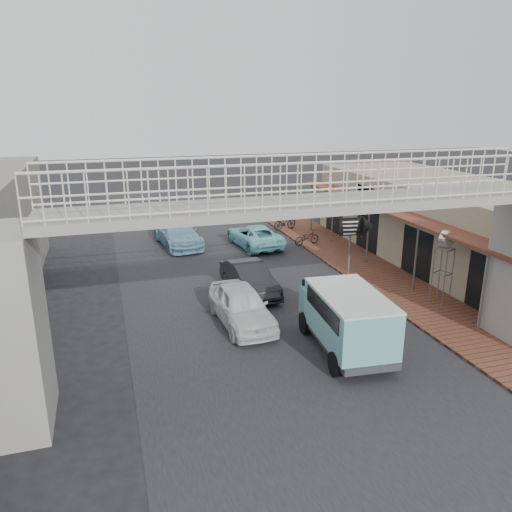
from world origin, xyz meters
TOP-DOWN VIEW (x-y plane):
  - ground at (0.00, 0.00)m, footprint 120.00×120.00m
  - road_strip at (0.00, 0.00)m, footprint 10.00×60.00m
  - sidewalk at (6.50, 3.00)m, footprint 3.00×40.00m
  - shophouse_row at (10.97, 4.00)m, footprint 7.20×18.00m
  - footbridge at (0.00, -4.00)m, footprint 16.40×2.40m
  - white_hatchback at (-0.92, 0.05)m, footprint 1.85×4.22m
  - dark_sedan at (0.22, 2.89)m, footprint 1.74×4.06m
  - angkot_curb at (2.50, 9.73)m, footprint 2.54×4.63m
  - angkot_far at (-1.56, 11.16)m, footprint 2.52×5.02m
  - angkot_van at (1.72, -2.96)m, footprint 2.25×4.37m
  - motorcycle_near at (5.30, 8.84)m, footprint 1.68×0.92m
  - motorcycle_far at (5.30, 12.36)m, footprint 1.78×1.02m
  - street_clock at (7.09, -0.54)m, footprint 0.76×0.73m
  - arrow_sign at (5.87, 3.50)m, footprint 1.65×1.07m

SIDE VIEW (x-z plane):
  - ground at x=0.00m, z-range 0.00..0.00m
  - road_strip at x=0.00m, z-range 0.00..0.01m
  - sidewalk at x=6.50m, z-range 0.00..0.10m
  - motorcycle_near at x=5.30m, z-range 0.10..0.94m
  - angkot_curb at x=2.50m, z-range 0.00..1.23m
  - motorcycle_far at x=5.30m, z-range 0.10..1.13m
  - dark_sedan at x=0.22m, z-range 0.00..1.30m
  - angkot_far at x=-1.56m, z-range 0.00..1.40m
  - white_hatchback at x=-0.92m, z-range 0.00..1.41m
  - angkot_van at x=1.72m, z-range 0.28..2.36m
  - shophouse_row at x=10.97m, z-range 0.01..4.01m
  - arrow_sign at x=5.87m, z-range 0.95..3.72m
  - street_clock at x=7.09m, z-range 1.07..4.03m
  - footbridge at x=0.00m, z-range 0.01..6.35m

